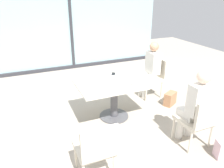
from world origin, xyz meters
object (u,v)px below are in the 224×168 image
Objects in this scene: chair_front_left at (96,147)px; coffee_cup at (148,78)px; wine_glass_4 at (97,70)px; wine_glass_2 at (112,81)px; chair_far_right at (154,75)px; chair_front_right at (199,119)px; person_front_right at (196,104)px; wine_glass_1 at (133,79)px; cell_phone_on_table at (113,74)px; person_far_right at (150,67)px; handbag_0 at (170,99)px; dining_table_main at (114,90)px; wine_glass_3 at (128,72)px; wine_glass_0 at (117,77)px.

chair_front_left is 9.67× the size of coffee_cup.
wine_glass_2 is at bearing -85.02° from wine_glass_4.
chair_far_right is 1.00× the size of chair_front_right.
wine_glass_1 is (-0.58, 0.92, 0.16)m from person_front_right.
chair_far_right is 1.09m from cell_phone_on_table.
chair_far_right is 0.23m from person_far_right.
chair_front_left reaches higher than handbag_0.
wine_glass_2 is at bearing -87.11° from cell_phone_on_table.
person_far_right is at bearing 30.77° from wine_glass_2.
wine_glass_2 reaches higher than coffee_cup.
chair_front_left reaches higher than dining_table_main.
cell_phone_on_table is (-0.09, 0.66, -0.13)m from wine_glass_1.
chair_front_right is at bearing -58.04° from dining_table_main.
wine_glass_1 is at bearing -102.06° from wine_glass_3.
handbag_0 is (1.14, -0.42, -0.59)m from cell_phone_on_table.
dining_table_main is 1.08× the size of person_front_right.
wine_glass_3 is (-0.50, 1.26, 0.16)m from person_front_right.
dining_table_main is at bearing 58.04° from chair_front_left.
chair_far_right reaches higher than cell_phone_on_table.
wine_glass_2 is 2.06× the size of coffee_cup.
chair_far_right is 1.07m from wine_glass_3.
coffee_cup is at bearing -37.17° from wine_glass_3.
wine_glass_4 is 0.36m from cell_phone_on_table.
dining_table_main is 7.34× the size of wine_glass_4.
wine_glass_3 is (0.07, 0.34, 0.00)m from wine_glass_1.
dining_table_main is 7.34× the size of wine_glass_1.
person_front_right is 1.06m from coffee_cup.
wine_glass_0 is 0.17m from wine_glass_2.
wine_glass_3 is (1.13, 1.37, 0.37)m from chair_front_left.
chair_front_left is 0.69× the size of person_front_right.
person_far_right is 8.75× the size of cell_phone_on_table.
wine_glass_1 is 1.00× the size of wine_glass_4.
person_far_right reaches higher than chair_far_right.
wine_glass_0 reaches higher than handbag_0.
chair_far_right is 6.04× the size of cell_phone_on_table.
person_far_right is at bearing 43.59° from chair_front_left.
dining_table_main is at bearing -156.85° from chair_far_right.
coffee_cup is at bearing 163.82° from handbag_0.
chair_front_right is at bearing -102.23° from chair_far_right.
wine_glass_3 is at bearing -149.83° from person_far_right.
person_far_right is 1.45m from wine_glass_2.
person_far_right is 1.00× the size of person_front_right.
wine_glass_1 is at bearing -57.28° from wine_glass_4.
chair_far_right is 9.67× the size of coffee_cup.
chair_front_left is 4.70× the size of wine_glass_2.
coffee_cup is at bearing 4.32° from wine_glass_2.
wine_glass_2 reaches higher than cell_phone_on_table.
chair_front_right and chair_front_left have the same top height.
wine_glass_2 is 1.28× the size of cell_phone_on_table.
person_far_right reaches higher than wine_glass_4.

